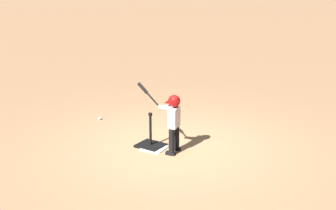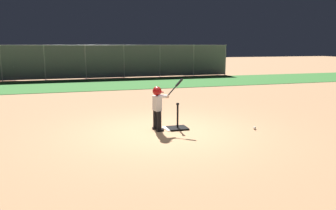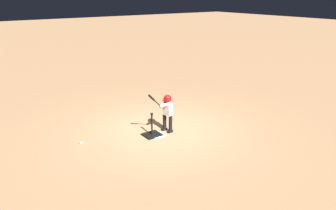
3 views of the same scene
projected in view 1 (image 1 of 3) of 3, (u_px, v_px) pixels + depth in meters
ground_plane at (174, 147)px, 9.14m from camera, size 90.00×90.00×0.00m
home_plate at (154, 148)px, 9.08m from camera, size 0.48×0.48×0.02m
batting_tee at (151, 143)px, 9.17m from camera, size 0.51×0.46×0.69m
batter_child at (173, 116)px, 8.69m from camera, size 0.86×0.37×1.31m
baseball at (100, 118)px, 10.71m from camera, size 0.07×0.07×0.07m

